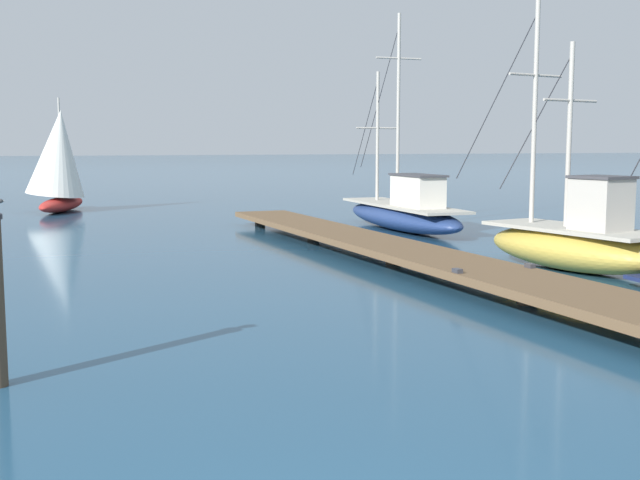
% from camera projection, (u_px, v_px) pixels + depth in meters
% --- Properties ---
extents(floating_dock, '(1.94, 20.62, 0.53)m').
position_uv_depth(floating_dock, '(393.00, 248.00, 18.39)').
color(floating_dock, brown).
rests_on(floating_dock, ground).
extents(fishing_boat_0, '(2.49, 6.41, 6.09)m').
position_uv_depth(fishing_boat_0, '(576.00, 241.00, 17.39)').
color(fishing_boat_0, gold).
rests_on(fishing_boat_0, ground).
extents(fishing_boat_1, '(2.14, 8.22, 6.96)m').
position_uv_depth(fishing_boat_1, '(404.00, 212.00, 25.56)').
color(fishing_boat_1, navy).
rests_on(fishing_boat_1, ground).
extents(distant_sailboat, '(3.36, 4.80, 4.68)m').
position_uv_depth(distant_sailboat, '(58.00, 160.00, 32.39)').
color(distant_sailboat, '#AD2823').
rests_on(distant_sailboat, ground).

